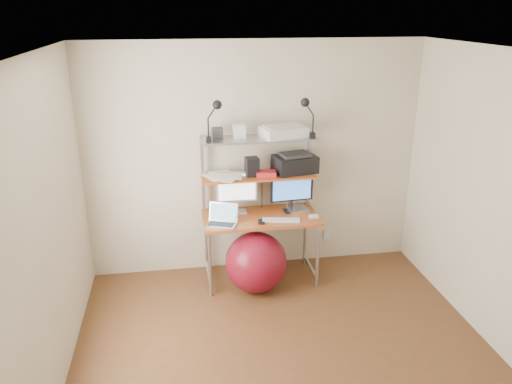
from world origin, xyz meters
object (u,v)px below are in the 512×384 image
laptop (222,220)px  monitor_black (292,191)px  printer (295,163)px  exercise_ball (256,262)px  monitor_silver (237,189)px

laptop → monitor_black: bearing=37.6°
printer → exercise_ball: size_ratio=0.76×
monitor_silver → laptop: monitor_silver is taller
monitor_black → exercise_ball: monitor_black is taller
laptop → printer: size_ratio=0.75×
monitor_black → printer: printer is taller
laptop → exercise_ball: laptop is taller
monitor_silver → monitor_black: 0.58m
exercise_ball → printer: bearing=38.7°
monitor_black → laptop: monitor_black is taller
monitor_silver → printer: (0.62, 0.02, 0.25)m
monitor_black → laptop: 0.81m
monitor_silver → laptop: size_ratio=1.33×
monitor_silver → monitor_black: bearing=-4.8°
monitor_silver → exercise_ball: bearing=-67.4°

